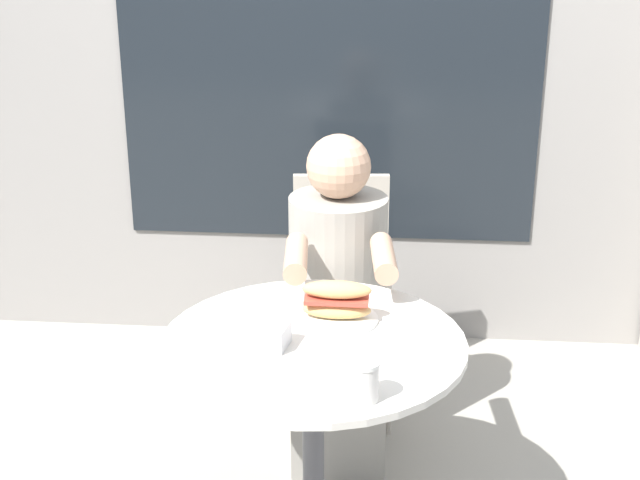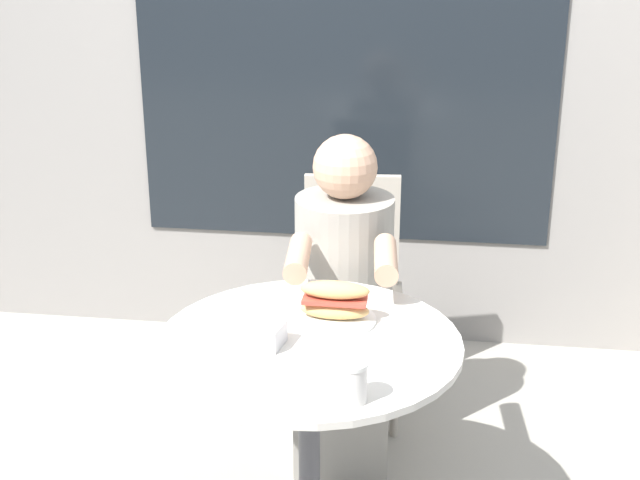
{
  "view_description": "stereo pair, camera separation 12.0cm",
  "coord_description": "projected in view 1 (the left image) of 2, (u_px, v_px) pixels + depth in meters",
  "views": [
    {
      "loc": [
        0.2,
        -2.08,
        1.78
      ],
      "look_at": [
        0.0,
        0.22,
        0.91
      ],
      "focal_mm": 50.0,
      "sensor_mm": 36.0,
      "label": 1
    },
    {
      "loc": [
        0.32,
        -2.07,
        1.78
      ],
      "look_at": [
        0.0,
        0.22,
        0.91
      ],
      "focal_mm": 50.0,
      "sensor_mm": 36.0,
      "label": 2
    }
  ],
  "objects": [
    {
      "name": "diner_chair",
      "position": [
        341.0,
        272.0,
        3.27
      ],
      "size": [
        0.41,
        0.41,
        0.87
      ],
      "rotation": [
        0.0,
        0.0,
        3.23
      ],
      "color": "#ADA393",
      "rests_on": "ground_plane"
    },
    {
      "name": "seated_diner",
      "position": [
        338.0,
        322.0,
        2.95
      ],
      "size": [
        0.36,
        0.59,
        1.12
      ],
      "rotation": [
        0.0,
        0.0,
        3.23
      ],
      "color": "gray",
      "rests_on": "ground_plane"
    },
    {
      "name": "napkin_box",
      "position": [
        270.0,
        336.0,
        2.29
      ],
      "size": [
        0.11,
        0.11,
        0.06
      ],
      "rotation": [
        0.0,
        0.0,
        -0.19
      ],
      "color": "silver",
      "rests_on": "cafe_table"
    },
    {
      "name": "cafe_table",
      "position": [
        313.0,
        401.0,
        2.4
      ],
      "size": [
        0.81,
        0.81,
        0.71
      ],
      "color": "beige",
      "rests_on": "ground_plane"
    },
    {
      "name": "storefront_wall",
      "position": [
        348.0,
        10.0,
        3.51
      ],
      "size": [
        8.0,
        0.09,
        2.8
      ],
      "color": "gray",
      "rests_on": "ground_plane"
    },
    {
      "name": "drink_cup",
      "position": [
        364.0,
        380.0,
        2.04
      ],
      "size": [
        0.07,
        0.07,
        0.1
      ],
      "color": "silver",
      "rests_on": "cafe_table"
    },
    {
      "name": "sandwich_on_plate",
      "position": [
        337.0,
        304.0,
        2.43
      ],
      "size": [
        0.23,
        0.23,
        0.12
      ],
      "rotation": [
        0.0,
        0.0,
        -0.01
      ],
      "color": "white",
      "rests_on": "cafe_table"
    }
  ]
}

